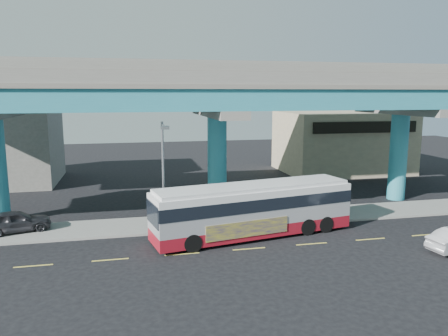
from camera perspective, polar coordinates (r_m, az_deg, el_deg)
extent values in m
plane|color=black|center=(26.70, 3.10, -10.29)|extent=(120.00, 120.00, 0.00)
cube|color=gray|center=(31.74, 0.41, -6.87)|extent=(70.00, 4.00, 0.15)
cube|color=#D8C64C|center=(26.03, -23.64, -11.63)|extent=(2.00, 0.12, 0.01)
cube|color=#D8C64C|center=(25.54, -14.62, -11.52)|extent=(2.00, 0.12, 0.01)
cube|color=#D8C64C|center=(25.68, -5.50, -11.13)|extent=(2.00, 0.12, 0.01)
cube|color=#D8C64C|center=(26.42, 3.28, -10.49)|extent=(2.00, 0.12, 0.01)
cube|color=#D8C64C|center=(27.73, 11.38, -9.68)|extent=(2.00, 0.12, 0.01)
cube|color=#D8C64C|center=(29.53, 18.58, -8.80)|extent=(2.00, 0.12, 0.01)
cube|color=#D8C64C|center=(31.73, 24.84, -7.92)|extent=(2.00, 0.12, 0.01)
cube|color=gray|center=(37.77, -26.88, 7.87)|extent=(1.80, 5.00, 1.20)
cylinder|color=teal|center=(34.27, -0.90, 0.59)|extent=(1.50, 1.50, 7.40)
cube|color=gray|center=(33.88, -0.92, 7.29)|extent=(2.00, 12.00, 0.60)
cube|color=gray|center=(37.28, -2.03, 8.88)|extent=(1.80, 5.00, 1.20)
cylinder|color=teal|center=(40.62, 21.79, 1.32)|extent=(1.50, 1.50, 7.40)
cube|color=gray|center=(40.28, 22.15, 6.96)|extent=(2.00, 12.00, 0.60)
cube|color=gray|center=(43.19, 19.57, 8.44)|extent=(1.80, 5.00, 1.20)
cube|color=teal|center=(30.43, 0.43, 8.90)|extent=(52.00, 5.00, 1.40)
cube|color=gray|center=(30.43, 0.43, 10.50)|extent=(52.00, 5.40, 0.30)
cube|color=gray|center=(28.02, 1.61, 11.70)|extent=(52.00, 0.25, 0.80)
cube|color=gray|center=(32.88, -0.57, 11.40)|extent=(52.00, 0.25, 0.80)
cube|color=teal|center=(37.29, -2.04, 10.88)|extent=(52.00, 5.00, 1.40)
cube|color=gray|center=(37.32, -2.05, 12.18)|extent=(52.00, 5.40, 0.30)
cube|color=gray|center=(34.90, -1.28, 13.27)|extent=(52.00, 0.25, 0.80)
cube|color=gray|center=(39.80, -2.73, 12.81)|extent=(52.00, 0.25, 0.80)
cube|color=tan|center=(53.59, 15.14, 3.32)|extent=(14.00, 10.00, 7.00)
cube|color=black|center=(48.97, 18.02, 5.08)|extent=(12.00, 0.25, 1.20)
cube|color=maroon|center=(28.57, 3.85, -7.66)|extent=(13.48, 5.24, 0.77)
cube|color=#A9A9AD|center=(28.24, 3.88, -5.32)|extent=(13.48, 5.24, 1.65)
cube|color=black|center=(28.10, 3.89, -4.24)|extent=(13.54, 5.30, 0.77)
cube|color=silver|center=(27.96, 3.90, -3.04)|extent=(13.48, 5.24, 0.44)
cube|color=silver|center=(27.89, 3.91, -2.38)|extent=(13.04, 4.92, 0.22)
cube|color=black|center=(31.65, 14.60, -3.26)|extent=(0.54, 2.52, 1.32)
cube|color=black|center=(25.87, -9.31, -5.95)|extent=(0.54, 2.52, 1.32)
cube|color=navy|center=(26.76, 3.16, -7.95)|extent=(5.40, 1.09, 0.99)
cylinder|color=black|center=(25.75, -4.13, -9.77)|extent=(1.14, 0.53, 1.10)
cylinder|color=black|center=(28.02, -5.87, -8.16)|extent=(1.14, 0.53, 1.10)
cylinder|color=black|center=(29.18, 10.81, -7.56)|extent=(1.14, 0.53, 1.10)
cylinder|color=black|center=(31.21, 8.19, -6.35)|extent=(1.14, 0.53, 1.10)
cylinder|color=black|center=(29.98, 13.09, -7.17)|extent=(1.14, 0.53, 1.10)
cylinder|color=black|center=(31.96, 10.39, -6.03)|extent=(1.14, 0.53, 1.10)
imported|color=#2C2C30|center=(31.84, -25.54, -6.28)|extent=(4.00, 5.19, 1.46)
cylinder|color=gray|center=(28.73, -7.93, -1.16)|extent=(0.16, 0.16, 7.21)
cylinder|color=gray|center=(27.33, -7.93, 5.50)|extent=(0.12, 1.95, 0.12)
cube|color=gray|center=(26.37, -7.75, 5.25)|extent=(0.50, 0.70, 0.18)
cylinder|color=gray|center=(32.87, 14.47, -4.33)|extent=(0.06, 0.06, 2.36)
cylinder|color=#B20A0A|center=(32.60, 14.57, -2.42)|extent=(0.79, 0.27, 0.82)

